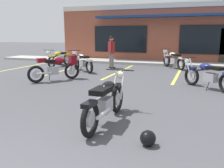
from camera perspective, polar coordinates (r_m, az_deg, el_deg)
The scene contains 12 objects.
ground_plane at distance 6.48m, azimuth -0.55°, elevation -4.04°, with size 80.00×80.00×0.00m, color #47474C.
sidewalk_kerb at distance 14.80m, azimuth 11.22°, elevation 4.92°, with size 22.00×1.80×0.14m, color #A8A59E.
brick_storefront_building at distance 18.28m, azimuth 13.20°, elevation 11.59°, with size 14.02×6.31×3.64m.
painted_stall_lines at distance 11.30m, azimuth 8.44°, elevation 2.62°, with size 13.74×4.80×0.01m.
motorcycle_foreground_classic at distance 4.81m, azimuth -1.44°, elevation -3.94°, with size 0.66×2.11×0.98m.
motorcycle_red_sportbike at distance 9.50m, azimuth -12.84°, elevation 3.96°, with size 1.46×1.81×0.98m.
motorcycle_black_cruiser at distance 11.67m, azimuth -7.06°, elevation 5.23°, with size 1.78×1.50×0.98m.
motorcycle_blue_standard at distance 13.10m, azimuth 14.36°, elevation 5.65°, with size 1.46×1.80×0.98m.
motorcycle_green_cafe_racer at distance 8.40m, azimuth 21.84°, elevation 1.98°, with size 1.70×1.60×0.98m.
motorcycle_orange_scrambler at distance 13.73m, azimuth -12.40°, elevation 6.01°, with size 0.66×2.11×0.98m.
person_in_black_shirt at distance 12.61m, azimuth -0.14°, elevation 8.02°, with size 0.48×0.51×1.68m.
helmet_on_pavement at distance 3.98m, azimuth 8.53°, elevation -12.59°, with size 0.26×0.26×0.26m.
Camera 1 is at (2.16, -1.74, 1.76)m, focal length 38.55 mm.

